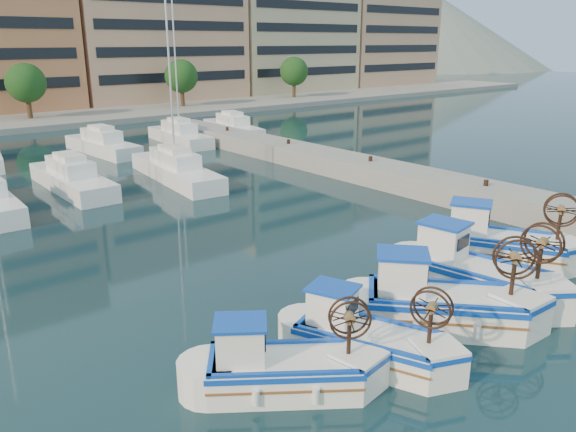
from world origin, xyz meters
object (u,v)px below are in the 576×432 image
object	(u,v)px
fishing_boat_b	(364,338)
fishing_boat_e	(498,242)
fishing_boat_a	(279,367)
fishing_boat_c	(438,302)
fishing_boat_d	(472,273)

from	to	relation	value
fishing_boat_b	fishing_boat_e	size ratio (longest dim) A/B	0.85
fishing_boat_b	fishing_boat_e	world-z (taller)	fishing_boat_e
fishing_boat_a	fishing_boat_c	size ratio (longest dim) A/B	0.85
fishing_boat_b	fishing_boat_c	size ratio (longest dim) A/B	0.89
fishing_boat_c	fishing_boat_e	xyz separation A→B (m)	(6.18, 1.71, -0.00)
fishing_boat_a	fishing_boat_c	bearing A→B (deg)	-58.41
fishing_boat_c	fishing_boat_e	world-z (taller)	fishing_boat_c
fishing_boat_b	fishing_boat_e	xyz separation A→B (m)	(9.29, 1.60, 0.13)
fishing_boat_a	fishing_boat_c	world-z (taller)	fishing_boat_c
fishing_boat_b	fishing_boat_c	bearing A→B (deg)	-24.16
fishing_boat_c	fishing_boat_d	bearing A→B (deg)	-29.64
fishing_boat_d	fishing_boat_e	distance (m)	3.60
fishing_boat_c	fishing_boat_a	bearing A→B (deg)	133.03
fishing_boat_c	fishing_boat_d	xyz separation A→B (m)	(2.75, 0.62, 0.01)
fishing_boat_b	fishing_boat_e	distance (m)	9.42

